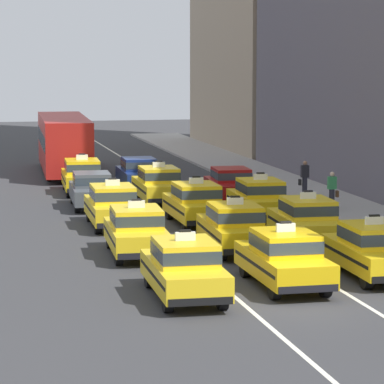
{
  "coord_description": "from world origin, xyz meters",
  "views": [
    {
      "loc": [
        -9.2,
        -27.1,
        6.79
      ],
      "look_at": [
        0.04,
        13.87,
        1.3
      ],
      "focal_mm": 99.67,
      "sensor_mm": 36.0,
      "label": 1
    }
  ],
  "objects": [
    {
      "name": "pedestrian_near_crosswalk",
      "position": [
        6.63,
        15.74,
        0.95
      ],
      "size": [
        0.47,
        0.24,
        1.6
      ],
      "color": "#23232D",
      "rests_on": "sidewalk_curb"
    },
    {
      "name": "taxi_right_nearest",
      "position": [
        3.15,
        2.73,
        0.88
      ],
      "size": [
        1.9,
        4.59,
        1.96
      ],
      "color": "black",
      "rests_on": "ground"
    },
    {
      "name": "pedestrian_by_storefront",
      "position": [
        6.78,
        19.87,
        0.98
      ],
      "size": [
        0.47,
        0.24,
        1.66
      ],
      "color": "#23232D",
      "rests_on": "sidewalk_curb"
    },
    {
      "name": "sedan_center_fifth",
      "position": [
        -0.14,
        25.3,
        0.85
      ],
      "size": [
        1.83,
        4.33,
        1.58
      ],
      "color": "black",
      "rests_on": "ground"
    },
    {
      "name": "bus_left_sixth",
      "position": [
        -3.08,
        32.98,
        1.82
      ],
      "size": [
        3.02,
        11.3,
        3.22
      ],
      "color": "black",
      "rests_on": "ground"
    },
    {
      "name": "taxi_center_fourth",
      "position": [
        -0.13,
        20.06,
        0.88
      ],
      "size": [
        1.89,
        4.59,
        1.96
      ],
      "color": "black",
      "rests_on": "ground"
    },
    {
      "name": "taxi_left_second",
      "position": [
        -3.27,
        7.74,
        0.88
      ],
      "size": [
        2.04,
        4.64,
        1.96
      ],
      "color": "black",
      "rests_on": "ground"
    },
    {
      "name": "taxi_left_fifth",
      "position": [
        -3.1,
        24.28,
        0.88
      ],
      "size": [
        2.03,
        4.64,
        1.96
      ],
      "color": "black",
      "rests_on": "ground"
    },
    {
      "name": "taxi_right_third",
      "position": [
        3.02,
        14.48,
        0.88
      ],
      "size": [
        1.97,
        4.62,
        1.96
      ],
      "color": "black",
      "rests_on": "ground"
    },
    {
      "name": "sedan_left_fourth",
      "position": [
        -3.29,
        19.23,
        0.85
      ],
      "size": [
        1.98,
        4.39,
        1.58
      ],
      "color": "black",
      "rests_on": "ground"
    },
    {
      "name": "ground_plane",
      "position": [
        0.0,
        0.0,
        0.0
      ],
      "size": [
        160.0,
        160.0,
        0.0
      ],
      "primitive_type": "plane",
      "color": "#353538"
    },
    {
      "name": "taxi_left_third",
      "position": [
        -3.16,
        13.88,
        0.88
      ],
      "size": [
        1.92,
        4.6,
        1.96
      ],
      "color": "black",
      "rests_on": "ground"
    },
    {
      "name": "taxi_right_second",
      "position": [
        3.06,
        8.61,
        0.88
      ],
      "size": [
        2.0,
        4.63,
        1.96
      ],
      "color": "black",
      "rests_on": "ground"
    },
    {
      "name": "lane_stripe_left_center",
      "position": [
        -1.6,
        20.0,
        0.0
      ],
      "size": [
        0.14,
        80.0,
        0.01
      ],
      "primitive_type": "cube",
      "color": "silver",
      "rests_on": "ground"
    },
    {
      "name": "sedan_right_fourth",
      "position": [
        3.18,
        19.73,
        0.85
      ],
      "size": [
        2.01,
        4.4,
        1.58
      ],
      "color": "black",
      "rests_on": "ground"
    },
    {
      "name": "sidewalk_curb",
      "position": [
        7.2,
        15.0,
        0.07
      ],
      "size": [
        4.0,
        90.0,
        0.15
      ],
      "primitive_type": "cube",
      "color": "#9E9993",
      "rests_on": "ground"
    },
    {
      "name": "taxi_center_nearest",
      "position": [
        0.13,
        2.06,
        0.88
      ],
      "size": [
        1.84,
        4.57,
        1.96
      ],
      "color": "black",
      "rests_on": "ground"
    },
    {
      "name": "taxi_left_nearest",
      "position": [
        -3.02,
        1.26,
        0.88
      ],
      "size": [
        1.92,
        4.6,
        1.96
      ],
      "color": "black",
      "rests_on": "ground"
    },
    {
      "name": "taxi_center_second",
      "position": [
        0.15,
        7.76,
        0.88
      ],
      "size": [
        1.99,
        4.63,
        1.96
      ],
      "color": "black",
      "rests_on": "ground"
    },
    {
      "name": "taxi_center_third",
      "position": [
        0.16,
        13.77,
        0.88
      ],
      "size": [
        1.83,
        4.57,
        1.96
      ],
      "color": "black",
      "rests_on": "ground"
    },
    {
      "name": "lane_stripe_center_right",
      "position": [
        1.6,
        20.0,
        0.0
      ],
      "size": [
        0.14,
        80.0,
        0.01
      ],
      "primitive_type": "cube",
      "color": "silver",
      "rests_on": "ground"
    }
  ]
}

